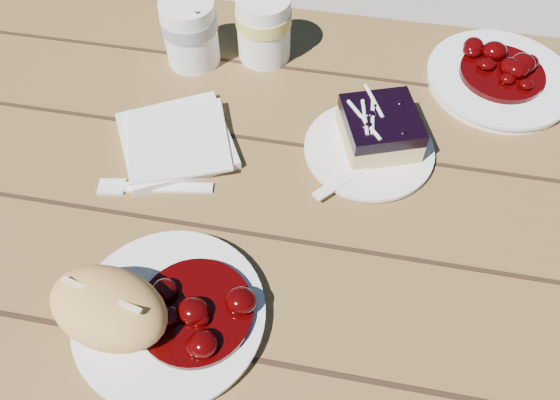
% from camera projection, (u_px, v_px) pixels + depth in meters
% --- Properties ---
extents(ground, '(60.00, 60.00, 0.00)m').
position_uv_depth(ground, '(292.00, 371.00, 1.35)').
color(ground, '#9A948B').
rests_on(ground, ground).
extents(picnic_table, '(2.00, 1.55, 0.75)m').
position_uv_depth(picnic_table, '(299.00, 251.00, 0.87)').
color(picnic_table, brown).
rests_on(picnic_table, ground).
extents(main_plate, '(0.21, 0.21, 0.02)m').
position_uv_depth(main_plate, '(170.00, 316.00, 0.62)').
color(main_plate, white).
rests_on(main_plate, picnic_table).
extents(goulash_stew, '(0.13, 0.13, 0.04)m').
position_uv_depth(goulash_stew, '(193.00, 306.00, 0.60)').
color(goulash_stew, '#390202').
rests_on(goulash_stew, main_plate).
extents(bread_roll, '(0.15, 0.12, 0.07)m').
position_uv_depth(bread_roll, '(109.00, 308.00, 0.58)').
color(bread_roll, '#E4AA57').
rests_on(bread_roll, main_plate).
extents(dessert_plate, '(0.18, 0.18, 0.01)m').
position_uv_depth(dessert_plate, '(369.00, 150.00, 0.77)').
color(dessert_plate, white).
rests_on(dessert_plate, picnic_table).
extents(blueberry_cake, '(0.13, 0.13, 0.06)m').
position_uv_depth(blueberry_cake, '(380.00, 128.00, 0.76)').
color(blueberry_cake, '#D5BF74').
rests_on(blueberry_cake, dessert_plate).
extents(fork_dessert, '(0.13, 0.14, 0.00)m').
position_uv_depth(fork_dessert, '(351.00, 175.00, 0.74)').
color(fork_dessert, white).
rests_on(fork_dessert, dessert_plate).
extents(coffee_cup, '(0.08, 0.08, 0.11)m').
position_uv_depth(coffee_cup, '(190.00, 33.00, 0.85)').
color(coffee_cup, white).
rests_on(coffee_cup, picnic_table).
extents(napkin_stack, '(0.20, 0.20, 0.01)m').
position_uv_depth(napkin_stack, '(176.00, 141.00, 0.78)').
color(napkin_stack, white).
rests_on(napkin_stack, picnic_table).
extents(fork_table, '(0.16, 0.05, 0.00)m').
position_uv_depth(fork_table, '(167.00, 187.00, 0.74)').
color(fork_table, white).
rests_on(fork_table, picnic_table).
extents(second_plate, '(0.22, 0.22, 0.02)m').
position_uv_depth(second_plate, '(499.00, 80.00, 0.85)').
color(second_plate, white).
rests_on(second_plate, picnic_table).
extents(second_stew, '(0.13, 0.13, 0.04)m').
position_uv_depth(second_stew, '(505.00, 65.00, 0.83)').
color(second_stew, '#390202').
rests_on(second_stew, second_plate).
extents(second_cup, '(0.08, 0.08, 0.11)m').
position_uv_depth(second_cup, '(264.00, 28.00, 0.86)').
color(second_cup, white).
rests_on(second_cup, picnic_table).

